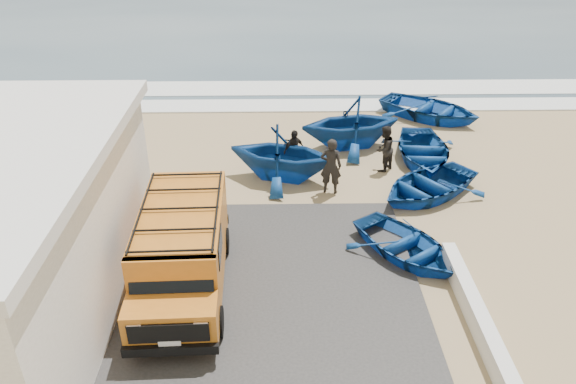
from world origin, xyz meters
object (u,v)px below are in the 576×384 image
object	(u,v)px
boat_mid_left	(282,153)
boat_far_left	(351,122)
fisherman_front	(331,166)
fisherman_back	(294,150)
van	(182,248)
boat_far_right	(430,109)
boat_near_left	(406,246)
boat_near_right	(427,185)
fisherman_middle	(384,149)
boat_mid_right	(423,151)
parapet	(482,327)

from	to	relation	value
boat_mid_left	boat_far_left	world-z (taller)	boat_far_left
fisherman_front	fisherman_back	size ratio (longest dim) A/B	1.27
van	boat_far_right	world-z (taller)	van
boat_near_left	boat_far_right	size ratio (longest dim) A/B	0.78
boat_near_right	boat_near_left	bearing A→B (deg)	-58.00
boat_far_right	boat_near_right	bearing A→B (deg)	-156.30
fisherman_middle	boat_far_right	bearing A→B (deg)	-166.17
van	fisherman_back	world-z (taller)	van
boat_far_right	fisherman_back	distance (m)	7.75
van	fisherman_back	xyz separation A→B (m)	(2.97, 6.61, -0.43)
boat_near_right	boat_far_right	bearing A→B (deg)	130.09
fisherman_front	fisherman_middle	size ratio (longest dim) A/B	1.15
fisherman_back	boat_mid_left	bearing A→B (deg)	-158.47
fisherman_front	fisherman_back	distance (m)	2.06
boat_near_right	boat_far_left	distance (m)	4.50
boat_mid_left	boat_mid_right	bearing A→B (deg)	-59.72
boat_far_left	fisherman_back	world-z (taller)	boat_far_left
parapet	fisherman_back	distance (m)	9.48
boat_mid_left	boat_far_right	bearing A→B (deg)	-33.52
van	boat_near_left	size ratio (longest dim) A/B	1.53
van	boat_mid_left	distance (m)	6.46
parapet	fisherman_back	world-z (taller)	fisherman_back
van	fisherman_front	xyz separation A→B (m)	(4.14, 4.93, -0.23)
fisherman_front	boat_mid_right	bearing A→B (deg)	-136.42
boat_near_right	boat_far_left	world-z (taller)	boat_far_left
boat_near_right	fisherman_middle	world-z (taller)	fisherman_middle
boat_near_left	boat_far_left	size ratio (longest dim) A/B	0.89
parapet	boat_near_right	distance (m)	6.57
van	boat_far_right	xyz separation A→B (m)	(9.02, 11.45, -0.74)
boat_mid_right	fisherman_front	xyz separation A→B (m)	(-3.63, -2.33, 0.56)
boat_near_right	fisherman_back	distance (m)	4.80
van	boat_far_left	bearing A→B (deg)	56.60
parapet	fisherman_back	size ratio (longest dim) A/B	3.93
boat_near_right	boat_far_right	world-z (taller)	boat_far_right
boat_mid_right	fisherman_front	world-z (taller)	fisherman_front
boat_near_left	fisherman_front	size ratio (longest dim) A/B	1.77
boat_far_right	boat_near_left	bearing A→B (deg)	-159.07
van	fisherman_back	bearing A→B (deg)	63.78
parapet	van	distance (m)	7.36
boat_near_right	fisherman_back	size ratio (longest dim) A/B	2.54
fisherman_front	boat_mid_left	bearing A→B (deg)	-21.42
fisherman_front	fisherman_middle	distance (m)	2.59
van	parapet	bearing A→B (deg)	-17.40
parapet	boat_near_right	size ratio (longest dim) A/B	1.55
boat_near_right	boat_mid_left	world-z (taller)	boat_mid_left
boat_near_right	boat_far_right	size ratio (longest dim) A/B	0.88
boat_near_left	boat_far_left	world-z (taller)	boat_far_left
boat_mid_right	fisherman_back	bearing A→B (deg)	-167.84
boat_far_right	fisherman_front	xyz separation A→B (m)	(-4.88, -6.53, 0.52)
boat_near_right	boat_mid_right	world-z (taller)	boat_mid_right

